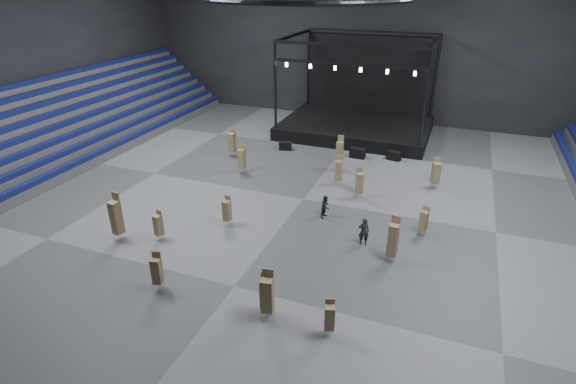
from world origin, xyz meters
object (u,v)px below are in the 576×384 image
(man_center, at_px, (364,231))
(chair_stack_0, at_px, (267,294))
(flight_case_left, at_px, (285,146))
(chair_stack_11, at_px, (242,158))
(chair_stack_4, at_px, (436,172))
(chair_stack_7, at_px, (157,270))
(chair_stack_5, at_px, (424,220))
(chair_stack_12, at_px, (330,317))
(chair_stack_2, at_px, (340,153))
(chair_stack_10, at_px, (232,142))
(crew_member, at_px, (326,206))
(chair_stack_3, at_px, (338,170))
(chair_stack_8, at_px, (116,217))
(chair_stack_13, at_px, (158,225))
(stage, at_px, (358,117))
(chair_stack_6, at_px, (265,292))
(flight_case_mid, at_px, (358,153))
(chair_stack_1, at_px, (227,210))
(flight_case_right, at_px, (394,156))
(chair_stack_14, at_px, (393,239))
(chair_stack_9, at_px, (359,183))

(man_center, bearing_deg, chair_stack_0, 53.45)
(flight_case_left, bearing_deg, chair_stack_11, -101.61)
(chair_stack_4, relative_size, chair_stack_7, 1.13)
(chair_stack_5, height_order, chair_stack_7, chair_stack_7)
(flight_case_left, xyz_separation_m, chair_stack_7, (1.37, -20.76, 0.74))
(chair_stack_7, xyz_separation_m, chair_stack_12, (8.84, -0.00, -0.13))
(flight_case_left, distance_m, chair_stack_2, 6.56)
(flight_case_left, xyz_separation_m, chair_stack_10, (-3.70, -3.09, 0.92))
(chair_stack_12, bearing_deg, crew_member, 88.64)
(chair_stack_4, xyz_separation_m, chair_stack_11, (-14.43, -2.51, -0.04))
(chair_stack_3, bearing_deg, chair_stack_5, -59.88)
(chair_stack_3, distance_m, chair_stack_8, 15.75)
(man_center, distance_m, crew_member, 3.80)
(flight_case_left, xyz_separation_m, man_center, (9.99, -13.00, 0.49))
(chair_stack_13, bearing_deg, chair_stack_0, -8.59)
(stage, xyz_separation_m, chair_stack_6, (2.25, -27.90, -0.33))
(flight_case_left, height_order, chair_stack_3, chair_stack_3)
(flight_case_mid, bearing_deg, chair_stack_13, -114.40)
(chair_stack_1, bearing_deg, chair_stack_5, 18.42)
(flight_case_right, relative_size, chair_stack_4, 0.49)
(chair_stack_0, distance_m, chair_stack_2, 17.91)
(chair_stack_7, bearing_deg, chair_stack_6, -10.19)
(chair_stack_13, bearing_deg, chair_stack_4, 58.05)
(chair_stack_1, xyz_separation_m, chair_stack_10, (-5.29, 10.81, 0.23))
(stage, distance_m, flight_case_left, 8.94)
(chair_stack_12, height_order, chair_stack_14, chair_stack_14)
(flight_case_left, height_order, crew_member, crew_member)
(chair_stack_14, bearing_deg, man_center, 153.46)
(chair_stack_8, height_order, chair_stack_13, chair_stack_8)
(chair_stack_10, relative_size, chair_stack_14, 0.88)
(chair_stack_2, distance_m, chair_stack_10, 9.47)
(chair_stack_9, bearing_deg, man_center, -99.06)
(chair_stack_8, distance_m, chair_stack_10, 14.62)
(flight_case_mid, bearing_deg, chair_stack_6, -88.48)
(chair_stack_0, relative_size, chair_stack_8, 0.85)
(flight_case_mid, distance_m, chair_stack_9, 7.84)
(chair_stack_11, relative_size, chair_stack_13, 1.21)
(chair_stack_0, xyz_separation_m, chair_stack_5, (5.79, 10.06, -0.33))
(chair_stack_14, bearing_deg, chair_stack_1, -175.25)
(flight_case_mid, bearing_deg, flight_case_left, -176.22)
(stage, distance_m, flight_case_mid, 7.30)
(chair_stack_13, xyz_separation_m, chair_stack_14, (13.15, 2.72, 0.38))
(flight_case_mid, height_order, chair_stack_9, chair_stack_9)
(chair_stack_2, relative_size, chair_stack_11, 1.25)
(chair_stack_8, relative_size, chair_stack_10, 1.24)
(chair_stack_12, height_order, man_center, chair_stack_12)
(stage, relative_size, chair_stack_4, 5.92)
(chair_stack_2, bearing_deg, crew_member, -82.94)
(flight_case_mid, bearing_deg, flight_case_right, 11.28)
(stage, relative_size, chair_stack_14, 5.08)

